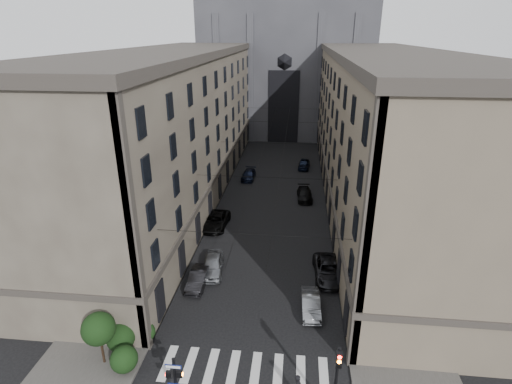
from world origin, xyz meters
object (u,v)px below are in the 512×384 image
(car_right_midnear, at_px, (328,270))
(car_left_midfar, at_px, (216,221))
(traffic_light_right, at_px, (337,376))
(car_left_midnear, at_px, (198,279))
(car_right_midfar, at_px, (305,194))
(car_left_near, at_px, (213,264))
(car_right_near, at_px, (311,304))
(car_right_far, at_px, (304,164))
(car_left_far, at_px, (249,175))
(gothic_tower, at_px, (287,47))
(pedestrian_signal_left, at_px, (175,381))

(car_right_midnear, bearing_deg, car_left_midfar, 141.26)
(traffic_light_right, height_order, car_right_midnear, traffic_light_right)
(car_left_midnear, bearing_deg, traffic_light_right, -47.21)
(car_right_midfar, bearing_deg, car_left_midfar, -140.83)
(car_left_midnear, height_order, car_right_midnear, car_right_midnear)
(car_left_near, bearing_deg, car_right_near, -33.51)
(car_left_near, distance_m, car_right_far, 32.53)
(car_left_far, bearing_deg, traffic_light_right, -74.45)
(traffic_light_right, relative_size, car_right_midfar, 1.09)
(traffic_light_right, bearing_deg, car_left_near, 125.10)
(car_left_midfar, height_order, car_left_far, car_left_midfar)
(car_left_midnear, distance_m, car_right_far, 34.88)
(car_right_near, distance_m, car_right_midfar, 23.14)
(gothic_tower, distance_m, pedestrian_signal_left, 75.15)
(car_right_midfar, bearing_deg, car_left_midnear, -118.03)
(car_left_far, bearing_deg, car_left_midnear, -90.63)
(car_left_near, bearing_deg, car_left_far, 83.74)
(car_left_far, bearing_deg, car_right_far, 37.16)
(pedestrian_signal_left, relative_size, car_right_midfar, 0.84)
(gothic_tower, relative_size, car_left_far, 12.57)
(gothic_tower, distance_m, car_right_midfar, 44.01)
(traffic_light_right, height_order, car_right_far, traffic_light_right)
(pedestrian_signal_left, xyz_separation_m, car_right_midfar, (7.71, 33.12, -1.63))
(gothic_tower, distance_m, car_left_midfar, 52.83)
(car_left_far, relative_size, car_right_midnear, 0.84)
(gothic_tower, relative_size, car_right_midnear, 10.62)
(gothic_tower, distance_m, car_left_far, 37.76)
(car_right_midfar, bearing_deg, car_left_near, -118.38)
(gothic_tower, height_order, car_right_near, gothic_tower)
(car_right_near, bearing_deg, car_left_far, 103.37)
(car_left_near, relative_size, car_left_far, 1.02)
(pedestrian_signal_left, bearing_deg, car_right_far, 80.49)
(pedestrian_signal_left, xyz_separation_m, car_left_midfar, (-2.46, 23.81, -1.56))
(gothic_tower, height_order, car_right_midnear, gothic_tower)
(traffic_light_right, xyz_separation_m, car_left_far, (-9.80, 39.64, -2.62))
(car_right_far, bearing_deg, car_right_midnear, -81.26)
(car_left_midfar, bearing_deg, car_right_near, -50.08)
(car_right_near, distance_m, car_right_midnear, 5.26)
(pedestrian_signal_left, height_order, car_left_midfar, pedestrian_signal_left)
(traffic_light_right, distance_m, car_left_far, 40.92)
(gothic_tower, bearing_deg, pedestrian_signal_left, -92.74)
(gothic_tower, height_order, car_left_midfar, gothic_tower)
(traffic_light_right, distance_m, car_right_near, 9.98)
(car_left_near, height_order, car_right_midfar, car_left_near)
(gothic_tower, bearing_deg, car_left_midfar, -96.87)
(traffic_light_right, relative_size, car_right_near, 1.26)
(car_left_midfar, xyz_separation_m, car_right_midfar, (10.18, 9.32, -0.07))
(car_left_near, relative_size, car_right_far, 1.10)
(traffic_light_right, relative_size, car_left_far, 1.13)
(traffic_light_right, height_order, car_left_far, traffic_light_right)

